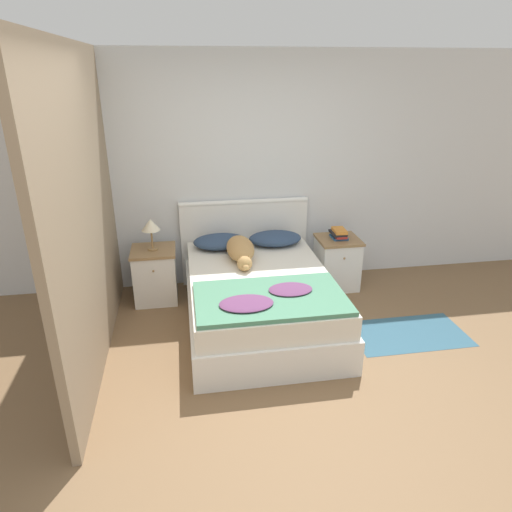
# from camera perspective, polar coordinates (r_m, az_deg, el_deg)

# --- Properties ---
(ground_plane) EXTENTS (16.00, 16.00, 0.00)m
(ground_plane) POSITION_cam_1_polar(r_m,az_deg,el_deg) (3.73, 2.34, -16.61)
(ground_plane) COLOR brown
(wall_back) EXTENTS (9.00, 0.06, 2.55)m
(wall_back) POSITION_cam_1_polar(r_m,az_deg,el_deg) (5.11, -2.31, 10.30)
(wall_back) COLOR silver
(wall_back) RESTS_ON ground_plane
(wall_side_left) EXTENTS (0.06, 3.10, 2.55)m
(wall_side_left) POSITION_cam_1_polar(r_m,az_deg,el_deg) (4.10, -20.01, 5.88)
(wall_side_left) COLOR gray
(wall_side_left) RESTS_ON ground_plane
(bed) EXTENTS (1.37, 1.97, 0.54)m
(bed) POSITION_cam_1_polar(r_m,az_deg,el_deg) (4.46, 0.42, -5.42)
(bed) COLOR white
(bed) RESTS_ON ground_plane
(headboard) EXTENTS (1.45, 0.06, 0.99)m
(headboard) POSITION_cam_1_polar(r_m,az_deg,el_deg) (5.27, -1.44, 2.07)
(headboard) COLOR white
(headboard) RESTS_ON ground_plane
(nightstand_left) EXTENTS (0.46, 0.46, 0.59)m
(nightstand_left) POSITION_cam_1_polar(r_m,az_deg,el_deg) (5.02, -12.48, -2.29)
(nightstand_left) COLOR white
(nightstand_left) RESTS_ON ground_plane
(nightstand_right) EXTENTS (0.46, 0.46, 0.59)m
(nightstand_right) POSITION_cam_1_polar(r_m,az_deg,el_deg) (5.29, 10.07, -0.79)
(nightstand_right) COLOR white
(nightstand_right) RESTS_ON ground_plane
(pillow_left) EXTENTS (0.58, 0.39, 0.14)m
(pillow_left) POSITION_cam_1_polar(r_m,az_deg,el_deg) (4.95, -4.50, 1.82)
(pillow_left) COLOR navy
(pillow_left) RESTS_ON bed
(pillow_right) EXTENTS (0.58, 0.39, 0.14)m
(pillow_right) POSITION_cam_1_polar(r_m,az_deg,el_deg) (5.03, 2.41, 2.22)
(pillow_right) COLOR navy
(pillow_right) RESTS_ON bed
(quilt) EXTENTS (1.27, 0.77, 0.07)m
(quilt) POSITION_cam_1_polar(r_m,az_deg,el_deg) (3.84, 1.70, -5.28)
(quilt) COLOR #4C8466
(quilt) RESTS_ON bed
(dog) EXTENTS (0.28, 0.78, 0.21)m
(dog) POSITION_cam_1_polar(r_m,az_deg,el_deg) (4.63, -1.92, 0.78)
(dog) COLOR tan
(dog) RESTS_ON bed
(book_stack) EXTENTS (0.17, 0.23, 0.11)m
(book_stack) POSITION_cam_1_polar(r_m,az_deg,el_deg) (5.17, 10.32, 2.76)
(book_stack) COLOR #285689
(book_stack) RESTS_ON nightstand_right
(table_lamp) EXTENTS (0.19, 0.19, 0.33)m
(table_lamp) POSITION_cam_1_polar(r_m,az_deg,el_deg) (4.82, -13.03, 3.65)
(table_lamp) COLOR #9E7A4C
(table_lamp) RESTS_ON nightstand_left
(rug) EXTENTS (1.08, 0.62, 0.00)m
(rug) POSITION_cam_1_polar(r_m,az_deg,el_deg) (4.65, 18.50, -9.17)
(rug) COLOR #335B70
(rug) RESTS_ON ground_plane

